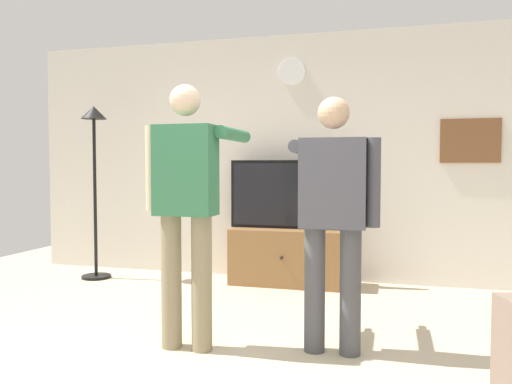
{
  "coord_description": "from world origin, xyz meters",
  "views": [
    {
      "loc": [
        1.02,
        -2.63,
        1.25
      ],
      "look_at": [
        -0.02,
        1.2,
        1.05
      ],
      "focal_mm": 35.54,
      "sensor_mm": 36.0,
      "label": 1
    }
  ],
  "objects_px": {
    "tv_stand": "(286,257)",
    "framed_picture": "(470,141)",
    "wall_clock": "(292,72)",
    "television": "(287,194)",
    "floor_lamp": "(94,156)",
    "person_standing_nearer_couch": "(333,208)",
    "person_standing_nearer_lamp": "(187,200)"
  },
  "relations": [
    {
      "from": "tv_stand",
      "to": "framed_picture",
      "type": "relative_size",
      "value": 2.02
    },
    {
      "from": "tv_stand",
      "to": "wall_clock",
      "type": "bearing_deg",
      "value": 90.0
    },
    {
      "from": "television",
      "to": "floor_lamp",
      "type": "xyz_separation_m",
      "value": [
        -2.13,
        -0.3,
        0.42
      ]
    },
    {
      "from": "framed_picture",
      "to": "person_standing_nearer_couch",
      "type": "bearing_deg",
      "value": -117.7
    },
    {
      "from": "framed_picture",
      "to": "person_standing_nearer_lamp",
      "type": "xyz_separation_m",
      "value": [
        -2.1,
        -2.33,
        -0.49
      ]
    },
    {
      "from": "tv_stand",
      "to": "wall_clock",
      "type": "relative_size",
      "value": 3.98
    },
    {
      "from": "person_standing_nearer_couch",
      "to": "wall_clock",
      "type": "bearing_deg",
      "value": 108.11
    },
    {
      "from": "wall_clock",
      "to": "person_standing_nearer_couch",
      "type": "bearing_deg",
      "value": -71.89
    },
    {
      "from": "framed_picture",
      "to": "person_standing_nearer_couch",
      "type": "xyz_separation_m",
      "value": [
        -1.13,
        -2.15,
        -0.54
      ]
    },
    {
      "from": "tv_stand",
      "to": "person_standing_nearer_couch",
      "type": "xyz_separation_m",
      "value": [
        0.7,
        -1.86,
        0.67
      ]
    },
    {
      "from": "floor_lamp",
      "to": "person_standing_nearer_couch",
      "type": "bearing_deg",
      "value": -29.54
    },
    {
      "from": "tv_stand",
      "to": "television",
      "type": "bearing_deg",
      "value": 90.0
    },
    {
      "from": "wall_clock",
      "to": "tv_stand",
      "type": "bearing_deg",
      "value": -90.0
    },
    {
      "from": "floor_lamp",
      "to": "person_standing_nearer_lamp",
      "type": "bearing_deg",
      "value": -43.84
    },
    {
      "from": "framed_picture",
      "to": "wall_clock",
      "type": "bearing_deg",
      "value": -179.84
    },
    {
      "from": "floor_lamp",
      "to": "person_standing_nearer_lamp",
      "type": "distance_m",
      "value": 2.6
    },
    {
      "from": "television",
      "to": "wall_clock",
      "type": "relative_size",
      "value": 4.21
    },
    {
      "from": "floor_lamp",
      "to": "person_standing_nearer_couch",
      "type": "xyz_separation_m",
      "value": [
        2.83,
        -1.6,
        -0.4
      ]
    },
    {
      "from": "person_standing_nearer_lamp",
      "to": "person_standing_nearer_couch",
      "type": "distance_m",
      "value": 0.99
    },
    {
      "from": "wall_clock",
      "to": "floor_lamp",
      "type": "height_order",
      "value": "wall_clock"
    },
    {
      "from": "television",
      "to": "person_standing_nearer_couch",
      "type": "relative_size",
      "value": 0.72
    },
    {
      "from": "television",
      "to": "person_standing_nearer_couch",
      "type": "xyz_separation_m",
      "value": [
        0.7,
        -1.9,
        0.02
      ]
    },
    {
      "from": "tv_stand",
      "to": "person_standing_nearer_lamp",
      "type": "distance_m",
      "value": 2.18
    },
    {
      "from": "wall_clock",
      "to": "floor_lamp",
      "type": "relative_size",
      "value": 0.15
    },
    {
      "from": "person_standing_nearer_lamp",
      "to": "floor_lamp",
      "type": "bearing_deg",
      "value": 136.16
    },
    {
      "from": "wall_clock",
      "to": "person_standing_nearer_lamp",
      "type": "height_order",
      "value": "wall_clock"
    },
    {
      "from": "television",
      "to": "floor_lamp",
      "type": "distance_m",
      "value": 2.19
    },
    {
      "from": "floor_lamp",
      "to": "person_standing_nearer_lamp",
      "type": "relative_size",
      "value": 1.07
    },
    {
      "from": "tv_stand",
      "to": "floor_lamp",
      "type": "height_order",
      "value": "floor_lamp"
    },
    {
      "from": "television",
      "to": "tv_stand",
      "type": "bearing_deg",
      "value": -90.0
    },
    {
      "from": "television",
      "to": "floor_lamp",
      "type": "relative_size",
      "value": 0.64
    },
    {
      "from": "wall_clock",
      "to": "person_standing_nearer_lamp",
      "type": "bearing_deg",
      "value": -96.57
    }
  ]
}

